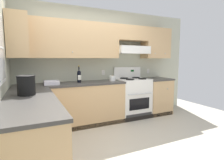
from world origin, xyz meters
name	(u,v)px	position (x,y,z in m)	size (l,w,h in m)	color
ground_plane	(119,148)	(0.00, 0.00, 0.00)	(7.04, 7.04, 0.00)	#B2AA99
wall_back	(104,56)	(0.40, 1.53, 1.48)	(4.68, 0.57, 2.55)	#B7BAA3
counter_back_run	(95,103)	(0.05, 1.24, 0.45)	(3.60, 0.65, 0.91)	tan
counter_left_run	(32,134)	(-1.24, 0.00, 0.45)	(0.63, 1.91, 0.91)	tan
stove	(133,97)	(1.03, 1.25, 0.48)	(0.76, 0.62, 1.20)	white
wine_bottle	(79,76)	(-0.28, 1.28, 1.05)	(0.08, 0.08, 0.36)	black
bowl	(51,83)	(-0.85, 1.20, 0.94)	(0.28, 0.21, 0.08)	silver
bucket	(26,85)	(-1.28, 0.30, 1.05)	(0.25, 0.25, 0.27)	black
paper_towel_roll	(112,78)	(0.49, 1.26, 0.97)	(0.14, 0.14, 0.12)	white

